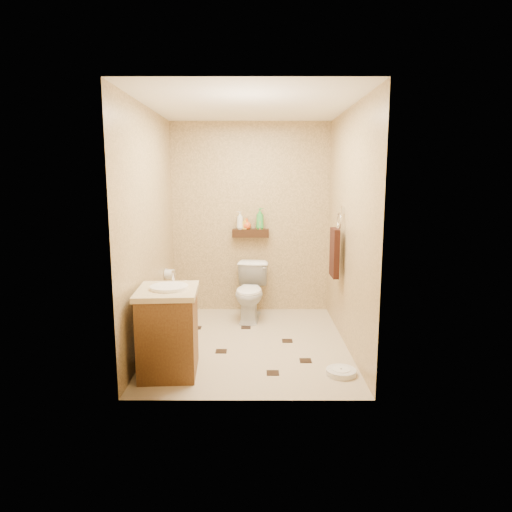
{
  "coord_description": "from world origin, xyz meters",
  "views": [
    {
      "loc": [
        0.07,
        -4.56,
        1.71
      ],
      "look_at": [
        0.07,
        0.25,
        0.88
      ],
      "focal_mm": 32.0,
      "sensor_mm": 36.0,
      "label": 1
    }
  ],
  "objects": [
    {
      "name": "wall_left",
      "position": [
        -1.0,
        0.0,
        1.2
      ],
      "size": [
        0.04,
        2.5,
        2.4
      ],
      "primitive_type": "cube",
      "color": "tan",
      "rests_on": "ground"
    },
    {
      "name": "bottle_b",
      "position": [
        -0.07,
        1.17,
        1.14
      ],
      "size": [
        0.09,
        0.09,
        0.15
      ],
      "primitive_type": "imported",
      "rotation": [
        0.0,
        0.0,
        1.15
      ],
      "color": "gold",
      "rests_on": "wall_shelf"
    },
    {
      "name": "bottle_d",
      "position": [
        0.12,
        1.17,
        1.2
      ],
      "size": [
        0.14,
        0.14,
        0.27
      ],
      "primitive_type": "imported",
      "rotation": [
        0.0,
        0.0,
        1.1
      ],
      "color": "green",
      "rests_on": "wall_shelf"
    },
    {
      "name": "wall_right",
      "position": [
        1.0,
        0.0,
        1.2
      ],
      "size": [
        0.04,
        2.5,
        2.4
      ],
      "primitive_type": "cube",
      "color": "tan",
      "rests_on": "ground"
    },
    {
      "name": "towel_ring",
      "position": [
        0.91,
        0.25,
        0.95
      ],
      "size": [
        0.12,
        0.3,
        0.76
      ],
      "color": "silver",
      "rests_on": "wall_right"
    },
    {
      "name": "wall_front",
      "position": [
        0.0,
        -1.25,
        1.2
      ],
      "size": [
        2.0,
        0.04,
        2.4
      ],
      "primitive_type": "cube",
      "color": "tan",
      "rests_on": "ground"
    },
    {
      "name": "toilet",
      "position": [
        0.0,
        0.83,
        0.34
      ],
      "size": [
        0.44,
        0.7,
        0.68
      ],
      "primitive_type": "imported",
      "rotation": [
        0.0,
        0.0,
        -0.1
      ],
      "color": "white",
      "rests_on": "ground"
    },
    {
      "name": "ceiling",
      "position": [
        0.0,
        0.0,
        2.4
      ],
      "size": [
        2.0,
        2.5,
        0.02
      ],
      "primitive_type": "cube",
      "color": "white",
      "rests_on": "wall_back"
    },
    {
      "name": "floor_accents",
      "position": [
        0.04,
        -0.07,
        0.0
      ],
      "size": [
        1.27,
        1.36,
        0.01
      ],
      "color": "black",
      "rests_on": "ground"
    },
    {
      "name": "bottle_c",
      "position": [
        -0.04,
        1.17,
        1.14
      ],
      "size": [
        0.15,
        0.15,
        0.13
      ],
      "primitive_type": "imported",
      "rotation": [
        0.0,
        0.0,
        3.93
      ],
      "color": "#EB541B",
      "rests_on": "wall_shelf"
    },
    {
      "name": "toilet_paper",
      "position": [
        -0.94,
        0.65,
        0.6
      ],
      "size": [
        0.12,
        0.11,
        0.12
      ],
      "color": "silver",
      "rests_on": "wall_left"
    },
    {
      "name": "wall_shelf",
      "position": [
        0.0,
        1.17,
        1.02
      ],
      "size": [
        0.46,
        0.14,
        0.1
      ],
      "primitive_type": "cube",
      "color": "#32190D",
      "rests_on": "wall_back"
    },
    {
      "name": "toilet_brush",
      "position": [
        -0.82,
        1.07,
        0.15
      ],
      "size": [
        0.1,
        0.1,
        0.43
      ],
      "color": "#196659",
      "rests_on": "ground"
    },
    {
      "name": "bottle_e",
      "position": [
        0.12,
        1.17,
        1.15
      ],
      "size": [
        0.1,
        0.1,
        0.16
      ],
      "primitive_type": "imported",
      "rotation": [
        0.0,
        0.0,
        3.93
      ],
      "color": "#E5774C",
      "rests_on": "wall_shelf"
    },
    {
      "name": "bathroom_scale",
      "position": [
        0.82,
        -0.78,
        0.03
      ],
      "size": [
        0.3,
        0.3,
        0.05
      ],
      "rotation": [
        0.0,
        0.0,
        0.16
      ],
      "color": "silver",
      "rests_on": "ground"
    },
    {
      "name": "vanity",
      "position": [
        -0.7,
        -0.72,
        0.39
      ],
      "size": [
        0.55,
        0.66,
        0.88
      ],
      "rotation": [
        0.0,
        0.0,
        0.06
      ],
      "color": "brown",
      "rests_on": "ground"
    },
    {
      "name": "ground",
      "position": [
        0.0,
        0.0,
        0.0
      ],
      "size": [
        2.5,
        2.5,
        0.0
      ],
      "primitive_type": "plane",
      "color": "tan",
      "rests_on": "ground"
    },
    {
      "name": "bottle_a",
      "position": [
        -0.13,
        1.17,
        1.18
      ],
      "size": [
        0.09,
        0.09,
        0.22
      ],
      "primitive_type": "imported",
      "rotation": [
        0.0,
        0.0,
        4.78
      ],
      "color": "silver",
      "rests_on": "wall_shelf"
    },
    {
      "name": "wall_back",
      "position": [
        0.0,
        1.25,
        1.2
      ],
      "size": [
        2.0,
        0.04,
        2.4
      ],
      "primitive_type": "cube",
      "color": "tan",
      "rests_on": "ground"
    }
  ]
}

